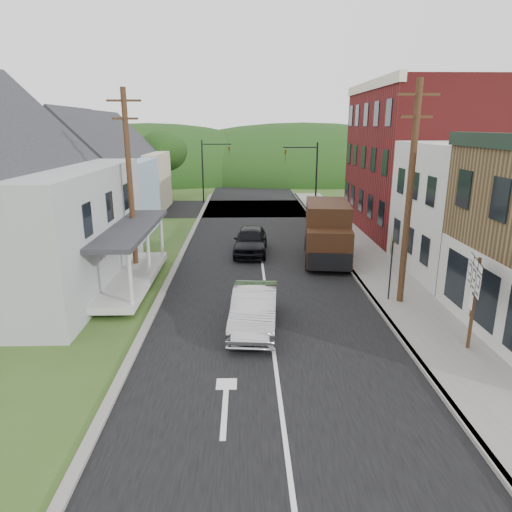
{
  "coord_description": "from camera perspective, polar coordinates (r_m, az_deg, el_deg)",
  "views": [
    {
      "loc": [
        -0.93,
        -14.37,
        7.27
      ],
      "look_at": [
        -0.49,
        3.36,
        2.2
      ],
      "focal_mm": 32.0,
      "sensor_mm": 36.0,
      "label": 1
    }
  ],
  "objects": [
    {
      "name": "ground",
      "position": [
        16.13,
        2.08,
        -10.84
      ],
      "size": [
        120.0,
        120.0,
        0.0
      ],
      "primitive_type": "plane",
      "color": "#2D4719",
      "rests_on": "ground"
    },
    {
      "name": "road",
      "position": [
        25.45,
        0.74,
        -0.65
      ],
      "size": [
        9.0,
        90.0,
        0.02
      ],
      "primitive_type": "cube",
      "color": "black",
      "rests_on": "ground"
    },
    {
      "name": "cross_road",
      "position": [
        42.01,
        -0.13,
        5.99
      ],
      "size": [
        60.0,
        9.0,
        0.02
      ],
      "primitive_type": "cube",
      "color": "black",
      "rests_on": "ground"
    },
    {
      "name": "sidewalk_right",
      "position": [
        24.47,
        14.86,
        -1.7
      ],
      "size": [
        2.8,
        55.0,
        0.15
      ],
      "primitive_type": "cube",
      "color": "slate",
      "rests_on": "ground"
    },
    {
      "name": "curb_right",
      "position": [
        24.13,
        11.78,
        -1.74
      ],
      "size": [
        0.2,
        55.0,
        0.15
      ],
      "primitive_type": "cube",
      "color": "slate",
      "rests_on": "ground"
    },
    {
      "name": "curb_left",
      "position": [
        23.8,
        -10.35,
        -1.95
      ],
      "size": [
        0.3,
        55.0,
        0.12
      ],
      "primitive_type": "cube",
      "color": "slate",
      "rests_on": "ground"
    },
    {
      "name": "storefront_white",
      "position": [
        25.38,
        27.53,
        5.04
      ],
      "size": [
        8.0,
        7.0,
        6.5
      ],
      "primitive_type": "cube",
      "color": "silver",
      "rests_on": "ground"
    },
    {
      "name": "storefront_red",
      "position": [
        33.75,
        20.23,
        11.14
      ],
      "size": [
        8.0,
        12.0,
        10.0
      ],
      "primitive_type": "cube",
      "color": "maroon",
      "rests_on": "ground"
    },
    {
      "name": "house_blue",
      "position": [
        33.14,
        -19.34,
        8.87
      ],
      "size": [
        7.14,
        8.16,
        7.28
      ],
      "color": "#95B1CC",
      "rests_on": "ground"
    },
    {
      "name": "house_cream",
      "position": [
        41.88,
        -16.31,
        10.43
      ],
      "size": [
        7.14,
        8.16,
        7.28
      ],
      "color": "beige",
      "rests_on": "ground"
    },
    {
      "name": "utility_pole_right",
      "position": [
        19.2,
        18.63,
        7.31
      ],
      "size": [
        1.6,
        0.26,
        9.0
      ],
      "color": "#472D19",
      "rests_on": "ground"
    },
    {
      "name": "utility_pole_left",
      "position": [
        23.2,
        -15.49,
        8.92
      ],
      "size": [
        1.6,
        0.26,
        9.0
      ],
      "color": "#472D19",
      "rests_on": "ground"
    },
    {
      "name": "traffic_signal_right",
      "position": [
        38.39,
        6.53,
        10.6
      ],
      "size": [
        2.87,
        0.2,
        6.0
      ],
      "color": "black",
      "rests_on": "ground"
    },
    {
      "name": "traffic_signal_left",
      "position": [
        45.13,
        -5.81,
        11.41
      ],
      "size": [
        2.87,
        0.2,
        6.0
      ],
      "color": "black",
      "rests_on": "ground"
    },
    {
      "name": "tree_left_d",
      "position": [
        47.13,
        -11.56,
        12.74
      ],
      "size": [
        4.8,
        4.8,
        6.94
      ],
      "color": "#382616",
      "rests_on": "ground"
    },
    {
      "name": "forested_ridge",
      "position": [
        69.76,
        -0.66,
        9.97
      ],
      "size": [
        90.0,
        30.0,
        16.0
      ],
      "primitive_type": "ellipsoid",
      "color": "black",
      "rests_on": "ground"
    },
    {
      "name": "silver_sedan",
      "position": [
        16.94,
        -0.19,
        -6.63
      ],
      "size": [
        1.98,
        4.74,
        1.52
      ],
      "primitive_type": "imported",
      "rotation": [
        0.0,
        0.0,
        -0.08
      ],
      "color": "#A3A3A8",
      "rests_on": "ground"
    },
    {
      "name": "dark_sedan",
      "position": [
        26.78,
        -0.67,
        1.95
      ],
      "size": [
        2.17,
        4.75,
        1.58
      ],
      "primitive_type": "imported",
      "rotation": [
        0.0,
        0.0,
        -0.07
      ],
      "color": "black",
      "rests_on": "ground"
    },
    {
      "name": "delivery_van",
      "position": [
        25.54,
        8.89,
        2.97
      ],
      "size": [
        2.95,
        5.94,
        3.19
      ],
      "rotation": [
        0.0,
        0.0,
        -0.12
      ],
      "color": "black",
      "rests_on": "ground"
    },
    {
      "name": "route_sign_cluster",
      "position": [
        16.27,
        25.58,
        -3.91
      ],
      "size": [
        0.54,
        1.74,
        3.13
      ],
      "rotation": [
        0.0,
        0.0,
        -0.27
      ],
      "color": "#472D19",
      "rests_on": "sidewalk_right"
    },
    {
      "name": "warning_sign",
      "position": [
        19.8,
        16.51,
        -0.41
      ],
      "size": [
        0.25,
        0.73,
        2.76
      ],
      "rotation": [
        0.0,
        0.0,
        -0.3
      ],
      "color": "black",
      "rests_on": "sidewalk_right"
    }
  ]
}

